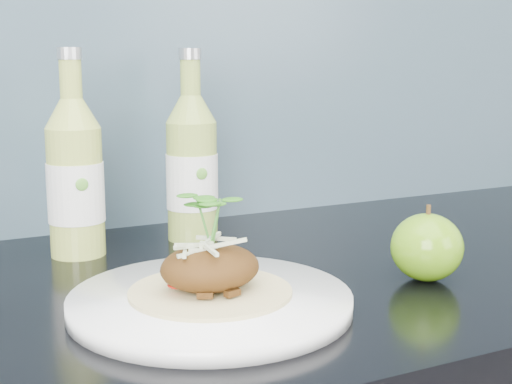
% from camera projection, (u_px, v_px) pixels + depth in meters
% --- Properties ---
extents(dinner_plate, '(0.28, 0.28, 0.02)m').
position_uv_depth(dinner_plate, '(211.00, 301.00, 0.69)').
color(dinner_plate, white).
rests_on(dinner_plate, kitchen_counter).
extents(pork_taco, '(0.16, 0.16, 0.10)m').
position_uv_depth(pork_taco, '(210.00, 265.00, 0.69)').
color(pork_taco, tan).
rests_on(pork_taco, dinner_plate).
extents(green_apple, '(0.09, 0.09, 0.08)m').
position_uv_depth(green_apple, '(427.00, 247.00, 0.78)').
color(green_apple, '#42890F').
rests_on(green_apple, kitchen_counter).
extents(cider_bottle_left, '(0.09, 0.09, 0.25)m').
position_uv_depth(cider_bottle_left, '(75.00, 178.00, 0.87)').
color(cider_bottle_left, '#AABB4E').
rests_on(cider_bottle_left, kitchen_counter).
extents(cider_bottle_right, '(0.07, 0.07, 0.25)m').
position_uv_depth(cider_bottle_right, '(192.00, 168.00, 0.95)').
color(cider_bottle_right, '#95AE48').
rests_on(cider_bottle_right, kitchen_counter).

